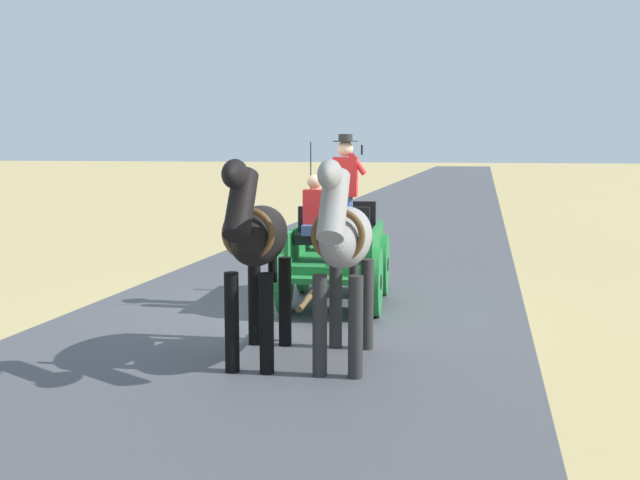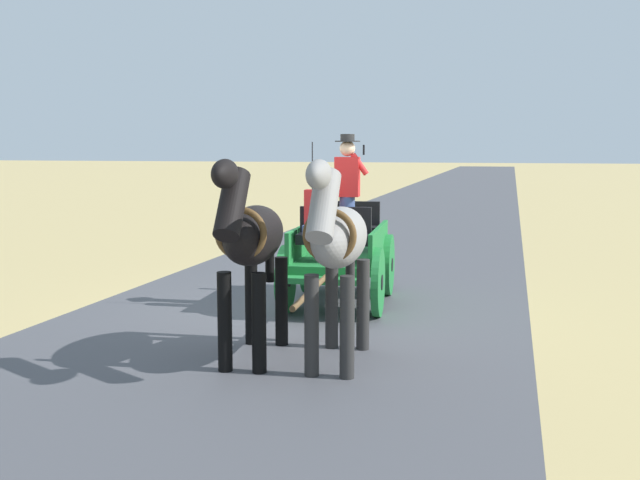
% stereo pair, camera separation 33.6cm
% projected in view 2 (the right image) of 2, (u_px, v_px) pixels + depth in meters
% --- Properties ---
extents(ground_plane, '(200.00, 200.00, 0.00)m').
position_uv_depth(ground_plane, '(301.00, 312.00, 10.47)').
color(ground_plane, tan).
extents(road_surface, '(6.29, 160.00, 0.01)m').
position_uv_depth(road_surface, '(301.00, 311.00, 10.47)').
color(road_surface, '#4C4C51').
rests_on(road_surface, ground).
extents(horse_drawn_carriage, '(1.56, 4.52, 2.50)m').
position_uv_depth(horse_drawn_carriage, '(340.00, 250.00, 10.85)').
color(horse_drawn_carriage, '#1E7233').
rests_on(horse_drawn_carriage, ground).
extents(horse_near_side, '(0.64, 2.13, 2.21)m').
position_uv_depth(horse_near_side, '(337.00, 242.00, 7.75)').
color(horse_near_side, gray).
rests_on(horse_near_side, ground).
extents(horse_off_side, '(0.70, 2.14, 2.21)m').
position_uv_depth(horse_off_side, '(251.00, 240.00, 7.92)').
color(horse_off_side, black).
rests_on(horse_off_side, ground).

